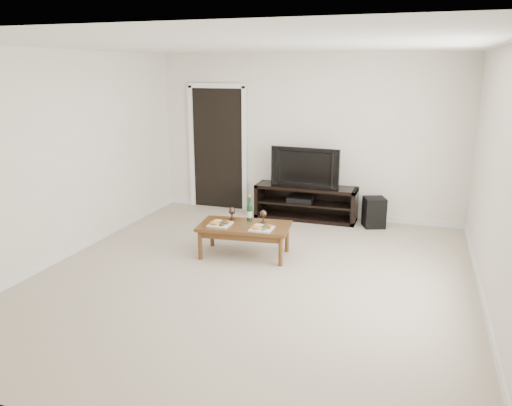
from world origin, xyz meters
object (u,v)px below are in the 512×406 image
object	(u,v)px
subwoofer	(374,212)
coffee_table	(245,240)
media_console	(306,203)
television	(307,166)

from	to	relation	value
subwoofer	coffee_table	xyz separation A→B (m)	(-1.48, -1.78, -0.02)
media_console	subwoofer	distance (m)	1.09
television	coffee_table	distance (m)	2.00
media_console	subwoofer	bearing A→B (deg)	-3.66
television	subwoofer	world-z (taller)	television
media_console	television	xyz separation A→B (m)	(0.00, 0.00, 0.59)
media_console	subwoofer	size ratio (longest dim) A/B	3.51
subwoofer	coffee_table	distance (m)	2.31
media_console	subwoofer	xyz separation A→B (m)	(1.09, -0.07, -0.04)
television	coffee_table	bearing A→B (deg)	-98.15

